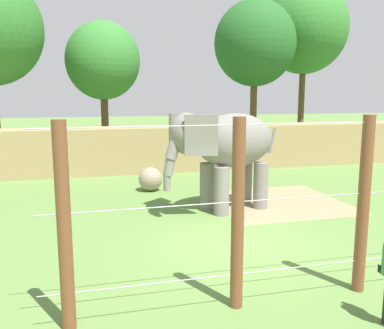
{
  "coord_description": "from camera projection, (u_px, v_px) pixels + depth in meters",
  "views": [
    {
      "loc": [
        -3.87,
        -10.07,
        4.0
      ],
      "look_at": [
        -0.1,
        4.47,
        1.4
      ],
      "focal_mm": 39.41,
      "sensor_mm": 36.0,
      "label": 1
    }
  ],
  "objects": [
    {
      "name": "ground_plane",
      "position": [
        238.0,
        243.0,
        11.25
      ],
      "size": [
        120.0,
        120.0,
        0.0
      ],
      "primitive_type": "plane",
      "color": "#5B7F3D"
    },
    {
      "name": "dirt_patch",
      "position": [
        279.0,
        202.0,
        15.47
      ],
      "size": [
        4.59,
        4.61,
        0.01
      ],
      "primitive_type": "cube",
      "rotation": [
        0.0,
        0.0,
        -0.0
      ],
      "color": "#937F5B",
      "rests_on": "ground"
    },
    {
      "name": "embankment_wall",
      "position": [
        162.0,
        149.0,
        21.56
      ],
      "size": [
        36.0,
        1.8,
        2.25
      ],
      "primitive_type": "cube",
      "color": "tan",
      "rests_on": "ground"
    },
    {
      "name": "elephant",
      "position": [
        226.0,
        145.0,
        14.12
      ],
      "size": [
        4.41,
        2.44,
        3.36
      ],
      "color": "gray",
      "rests_on": "ground"
    },
    {
      "name": "enrichment_ball",
      "position": [
        150.0,
        179.0,
        17.18
      ],
      "size": [
        0.97,
        0.97,
        0.97
      ],
      "primitive_type": "sphere",
      "color": "gray",
      "rests_on": "ground"
    },
    {
      "name": "cable_fence",
      "position": [
        301.0,
        210.0,
        7.97
      ],
      "size": [
        9.48,
        0.24,
        3.57
      ],
      "color": "brown",
      "rests_on": "ground"
    },
    {
      "name": "tree_far_left",
      "position": [
        304.0,
        29.0,
        29.91
      ],
      "size": [
        6.08,
        6.08,
        11.63
      ],
      "color": "brown",
      "rests_on": "ground"
    },
    {
      "name": "tree_right_of_centre",
      "position": [
        103.0,
        61.0,
        24.93
      ],
      "size": [
        4.38,
        4.38,
        8.12
      ],
      "color": "brown",
      "rests_on": "ground"
    },
    {
      "name": "tree_far_right",
      "position": [
        255.0,
        44.0,
        26.66
      ],
      "size": [
        5.16,
        5.16,
        9.75
      ],
      "color": "brown",
      "rests_on": "ground"
    }
  ]
}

